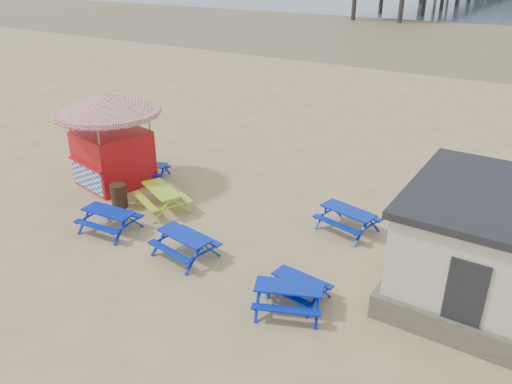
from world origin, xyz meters
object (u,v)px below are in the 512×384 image
Objects in this scene: picnic_table_blue_a at (149,171)px; picnic_table_yellow at (162,199)px; litter_bin at (119,196)px; ice_cream_kiosk at (110,128)px; picnic_table_blue_b at (347,220)px.

picnic_table_yellow reaches higher than picnic_table_blue_a.
picnic_table_blue_a is 0.77× the size of picnic_table_yellow.
litter_bin is at bearing -129.05° from picnic_table_yellow.
ice_cream_kiosk is 3.10m from litter_bin.
litter_bin is (1.85, -1.53, -1.97)m from ice_cream_kiosk.
picnic_table_blue_b is 10.22m from ice_cream_kiosk.
picnic_table_blue_a is 3.15m from picnic_table_yellow.
ice_cream_kiosk is at bearing -147.95° from picnic_table_blue_a.
picnic_table_blue_b is 6.94m from picnic_table_yellow.
picnic_table_blue_a is at bearing 64.59° from ice_cream_kiosk.
litter_bin is (-1.50, -0.75, 0.05)m from picnic_table_yellow.
ice_cream_kiosk reaches higher than picnic_table_blue_b.
picnic_table_yellow reaches higher than picnic_table_blue_b.
litter_bin reaches higher than picnic_table_blue_a.
litter_bin is (1.01, -2.66, 0.14)m from picnic_table_blue_a.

